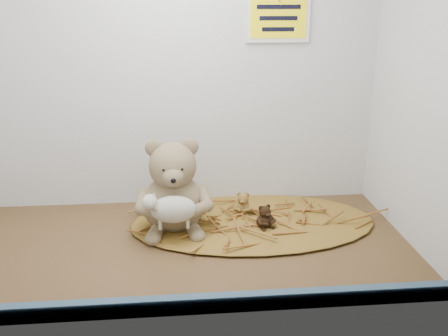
{
  "coord_description": "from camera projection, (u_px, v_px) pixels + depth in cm",
  "views": [
    {
      "loc": [
        1.2,
        -115.47,
        60.77
      ],
      "look_at": [
        12.21,
        3.06,
        19.74
      ],
      "focal_mm": 40.0,
      "sensor_mm": 36.0,
      "label": 1
    }
  ],
  "objects": [
    {
      "name": "straw_bed",
      "position": [
        253.0,
        222.0,
        1.41
      ],
      "size": [
        68.94,
        40.03,
        1.33
      ],
      "primitive_type": "ellipsoid",
      "color": "brown",
      "rests_on": "shelf_floor"
    },
    {
      "name": "toy_lamb",
      "position": [
        173.0,
        209.0,
        1.26
      ],
      "size": [
        15.15,
        9.24,
        9.79
      ],
      "primitive_type": null,
      "color": "beige",
      "rests_on": "main_teddy"
    },
    {
      "name": "wall_sign",
      "position": [
        278.0,
        18.0,
        1.41
      ],
      "size": [
        16.0,
        1.2,
        11.0
      ],
      "primitive_type": "cube",
      "color": "yellow",
      "rests_on": "back_wall"
    },
    {
      "name": "alcove_shell",
      "position": [
        172.0,
        64.0,
        1.22
      ],
      "size": [
        120.4,
        60.2,
        90.4
      ],
      "color": "#3E2B15",
      "rests_on": "ground"
    },
    {
      "name": "main_teddy",
      "position": [
        173.0,
        185.0,
        1.34
      ],
      "size": [
        21.19,
        22.31,
        25.64
      ],
      "primitive_type": null,
      "rotation": [
        0.0,
        0.0,
        0.02
      ],
      "color": "#886D53",
      "rests_on": "shelf_floor"
    },
    {
      "name": "mini_teddy_brown",
      "position": [
        265.0,
        215.0,
        1.35
      ],
      "size": [
        7.08,
        7.25,
        6.63
      ],
      "primitive_type": null,
      "rotation": [
        0.0,
        0.0,
        0.39
      ],
      "color": "black",
      "rests_on": "straw_bed"
    },
    {
      "name": "front_rail",
      "position": [
        178.0,
        305.0,
        1.01
      ],
      "size": [
        119.28,
        2.2,
        3.6
      ],
      "primitive_type": "cube",
      "color": "#3B5872",
      "rests_on": "shelf_floor"
    },
    {
      "name": "mini_teddy_tan",
      "position": [
        243.0,
        202.0,
        1.44
      ],
      "size": [
        6.46,
        6.67,
        6.51
      ],
      "primitive_type": null,
      "rotation": [
        0.0,
        0.0,
        -0.25
      ],
      "color": "olive",
      "rests_on": "straw_bed"
    }
  ]
}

